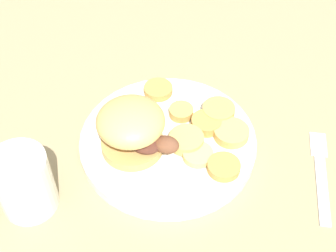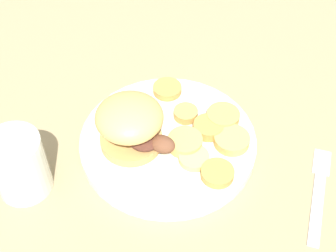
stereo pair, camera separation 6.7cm
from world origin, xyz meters
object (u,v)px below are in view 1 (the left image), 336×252
object	(u,v)px
dinner_plate	(168,141)
sandwich	(134,129)
fork	(321,174)
drinking_glass	(24,183)

from	to	relation	value
dinner_plate	sandwich	bearing A→B (deg)	-64.26
sandwich	fork	distance (m)	0.27
dinner_plate	drinking_glass	size ratio (longest dim) A/B	2.81
fork	drinking_glass	size ratio (longest dim) A/B	1.77
dinner_plate	drinking_glass	xyz separation A→B (m)	(0.11, -0.18, 0.04)
dinner_plate	sandwich	world-z (taller)	sandwich
sandwich	dinner_plate	bearing A→B (deg)	115.74
drinking_glass	sandwich	bearing A→B (deg)	124.69
sandwich	fork	xyz separation A→B (m)	(0.02, 0.27, -0.06)
dinner_plate	fork	size ratio (longest dim) A/B	1.58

